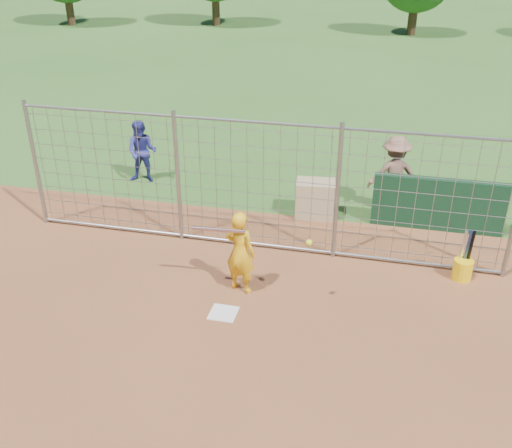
% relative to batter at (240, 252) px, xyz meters
% --- Properties ---
extents(ground, '(100.00, 100.00, 0.00)m').
position_rel_batter_xyz_m(ground, '(-0.09, -0.53, -0.74)').
color(ground, '#2D591E').
rests_on(ground, ground).
extents(home_plate, '(0.43, 0.43, 0.02)m').
position_rel_batter_xyz_m(home_plate, '(-0.09, -0.73, -0.73)').
color(home_plate, silver).
rests_on(home_plate, ground).
extents(dugout_wall, '(2.60, 0.20, 1.10)m').
position_rel_batter_xyz_m(dugout_wall, '(3.31, 3.07, -0.19)').
color(dugout_wall, '#11381E').
rests_on(dugout_wall, ground).
extents(batter, '(0.62, 0.49, 1.48)m').
position_rel_batter_xyz_m(batter, '(0.00, 0.00, 0.00)').
color(batter, '#F1AF15').
rests_on(batter, ground).
extents(bystander_a, '(0.80, 0.66, 1.51)m').
position_rel_batter_xyz_m(bystander_a, '(-3.47, 4.00, 0.02)').
color(bystander_a, navy).
rests_on(bystander_a, ground).
extents(bystander_c, '(1.21, 0.87, 1.68)m').
position_rel_batter_xyz_m(bystander_c, '(2.40, 3.73, 0.10)').
color(bystander_c, brown).
rests_on(bystander_c, ground).
extents(equipment_bin, '(0.85, 0.63, 0.80)m').
position_rel_batter_xyz_m(equipment_bin, '(0.82, 3.07, -0.34)').
color(equipment_bin, tan).
rests_on(equipment_bin, ground).
extents(equipment_in_play, '(1.95, 0.18, 0.10)m').
position_rel_batter_xyz_m(equipment_in_play, '(0.05, -0.18, 0.46)').
color(equipment_in_play, silver).
rests_on(equipment_in_play, ground).
extents(bucket_with_bats, '(0.34, 0.35, 0.97)m').
position_rel_batter_xyz_m(bucket_with_bats, '(3.69, 1.22, -0.49)').
color(bucket_with_bats, yellow).
rests_on(bucket_with_bats, ground).
extents(backstop_fence, '(9.08, 0.08, 2.60)m').
position_rel_batter_xyz_m(backstop_fence, '(-0.09, 1.47, 0.52)').
color(backstop_fence, gray).
rests_on(backstop_fence, ground).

